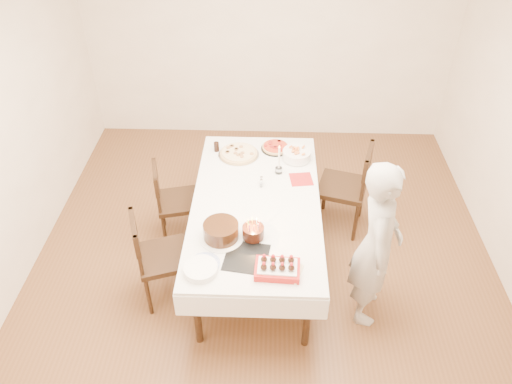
{
  "coord_description": "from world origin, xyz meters",
  "views": [
    {
      "loc": [
        0.04,
        -3.35,
        3.6
      ],
      "look_at": [
        -0.08,
        0.08,
        0.86
      ],
      "focal_mm": 35.0,
      "sensor_mm": 36.0,
      "label": 1
    }
  ],
  "objects_px": {
    "birthday_cake": "(253,229)",
    "strawberry_box": "(277,268)",
    "person": "(377,245)",
    "taper_candle": "(279,159)",
    "pizza_pepperoni": "(275,147)",
    "chair_left_dessert": "(164,257)",
    "cola_glass": "(217,147)",
    "pasta_bowl": "(297,155)",
    "layer_cake": "(221,231)",
    "pizza_white": "(239,154)",
    "chair_left_savory": "(178,201)",
    "chair_right_savory": "(342,187)",
    "dining_table": "(256,232)"
  },
  "relations": [
    {
      "from": "chair_left_dessert",
      "to": "person",
      "type": "height_order",
      "value": "person"
    },
    {
      "from": "pasta_bowl",
      "to": "person",
      "type": "bearing_deg",
      "value": -63.82
    },
    {
      "from": "pasta_bowl",
      "to": "strawberry_box",
      "type": "relative_size",
      "value": 0.82
    },
    {
      "from": "chair_left_dessert",
      "to": "cola_glass",
      "type": "distance_m",
      "value": 1.33
    },
    {
      "from": "pizza_pepperoni",
      "to": "strawberry_box",
      "type": "height_order",
      "value": "strawberry_box"
    },
    {
      "from": "chair_left_dessert",
      "to": "dining_table",
      "type": "bearing_deg",
      "value": -169.71
    },
    {
      "from": "chair_right_savory",
      "to": "strawberry_box",
      "type": "height_order",
      "value": "chair_right_savory"
    },
    {
      "from": "dining_table",
      "to": "cola_glass",
      "type": "bearing_deg",
      "value": 118.24
    },
    {
      "from": "chair_left_dessert",
      "to": "pizza_white",
      "type": "height_order",
      "value": "chair_left_dessert"
    },
    {
      "from": "cola_glass",
      "to": "layer_cake",
      "type": "xyz_separation_m",
      "value": [
        0.16,
        -1.27,
        0.02
      ]
    },
    {
      "from": "person",
      "to": "birthday_cake",
      "type": "xyz_separation_m",
      "value": [
        -0.99,
        0.09,
        0.06
      ]
    },
    {
      "from": "taper_candle",
      "to": "cola_glass",
      "type": "bearing_deg",
      "value": 150.55
    },
    {
      "from": "cola_glass",
      "to": "birthday_cake",
      "type": "distance_m",
      "value": 1.33
    },
    {
      "from": "person",
      "to": "taper_candle",
      "type": "bearing_deg",
      "value": 47.67
    },
    {
      "from": "person",
      "to": "dining_table",
      "type": "bearing_deg",
      "value": 70.26
    },
    {
      "from": "taper_candle",
      "to": "cola_glass",
      "type": "relative_size",
      "value": 3.24
    },
    {
      "from": "birthday_cake",
      "to": "strawberry_box",
      "type": "bearing_deg",
      "value": -62.06
    },
    {
      "from": "birthday_cake",
      "to": "pasta_bowl",
      "type": "bearing_deg",
      "value": 71.27
    },
    {
      "from": "taper_candle",
      "to": "birthday_cake",
      "type": "height_order",
      "value": "taper_candle"
    },
    {
      "from": "pasta_bowl",
      "to": "layer_cake",
      "type": "bearing_deg",
      "value": -119.35
    },
    {
      "from": "cola_glass",
      "to": "strawberry_box",
      "type": "bearing_deg",
      "value": -69.22
    },
    {
      "from": "pizza_pepperoni",
      "to": "birthday_cake",
      "type": "distance_m",
      "value": 1.33
    },
    {
      "from": "taper_candle",
      "to": "pasta_bowl",
      "type": "bearing_deg",
      "value": 52.96
    },
    {
      "from": "chair_left_savory",
      "to": "chair_right_savory",
      "type": "bearing_deg",
      "value": 173.52
    },
    {
      "from": "person",
      "to": "pizza_pepperoni",
      "type": "distance_m",
      "value": 1.62
    },
    {
      "from": "chair_right_savory",
      "to": "taper_candle",
      "type": "bearing_deg",
      "value": -153.09
    },
    {
      "from": "dining_table",
      "to": "strawberry_box",
      "type": "relative_size",
      "value": 6.27
    },
    {
      "from": "taper_candle",
      "to": "strawberry_box",
      "type": "distance_m",
      "value": 1.28
    },
    {
      "from": "birthday_cake",
      "to": "strawberry_box",
      "type": "xyz_separation_m",
      "value": [
        0.2,
        -0.37,
        -0.05
      ]
    },
    {
      "from": "birthday_cake",
      "to": "strawberry_box",
      "type": "relative_size",
      "value": 0.52
    },
    {
      "from": "pasta_bowl",
      "to": "birthday_cake",
      "type": "distance_m",
      "value": 1.21
    },
    {
      "from": "chair_left_savory",
      "to": "layer_cake",
      "type": "height_order",
      "value": "layer_cake"
    },
    {
      "from": "chair_left_savory",
      "to": "strawberry_box",
      "type": "xyz_separation_m",
      "value": [
        0.98,
        -1.2,
        0.36
      ]
    },
    {
      "from": "pizza_pepperoni",
      "to": "taper_candle",
      "type": "xyz_separation_m",
      "value": [
        0.03,
        -0.41,
        0.14
      ]
    },
    {
      "from": "pizza_pepperoni",
      "to": "strawberry_box",
      "type": "distance_m",
      "value": 1.69
    },
    {
      "from": "layer_cake",
      "to": "birthday_cake",
      "type": "relative_size",
      "value": 2.06
    },
    {
      "from": "chair_left_dessert",
      "to": "layer_cake",
      "type": "height_order",
      "value": "chair_left_dessert"
    },
    {
      "from": "chair_right_savory",
      "to": "taper_candle",
      "type": "height_order",
      "value": "taper_candle"
    },
    {
      "from": "chair_left_savory",
      "to": "person",
      "type": "relative_size",
      "value": 0.56
    },
    {
      "from": "chair_left_savory",
      "to": "pizza_white",
      "type": "height_order",
      "value": "chair_left_savory"
    },
    {
      "from": "pizza_white",
      "to": "pizza_pepperoni",
      "type": "relative_size",
      "value": 1.4
    },
    {
      "from": "chair_left_dessert",
      "to": "person",
      "type": "relative_size",
      "value": 0.6
    },
    {
      "from": "cola_glass",
      "to": "chair_left_dessert",
      "type": "bearing_deg",
      "value": -106.05
    },
    {
      "from": "chair_left_savory",
      "to": "birthday_cake",
      "type": "relative_size",
      "value": 4.86
    },
    {
      "from": "strawberry_box",
      "to": "pizza_white",
      "type": "bearing_deg",
      "value": 104.05
    },
    {
      "from": "pizza_white",
      "to": "birthday_cake",
      "type": "distance_m",
      "value": 1.21
    },
    {
      "from": "chair_right_savory",
      "to": "pizza_white",
      "type": "bearing_deg",
      "value": -172.48
    },
    {
      "from": "chair_right_savory",
      "to": "taper_candle",
      "type": "xyz_separation_m",
      "value": [
        -0.65,
        -0.13,
        0.41
      ]
    },
    {
      "from": "birthday_cake",
      "to": "taper_candle",
      "type": "bearing_deg",
      "value": 77.01
    },
    {
      "from": "person",
      "to": "taper_candle",
      "type": "relative_size",
      "value": 4.93
    }
  ]
}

